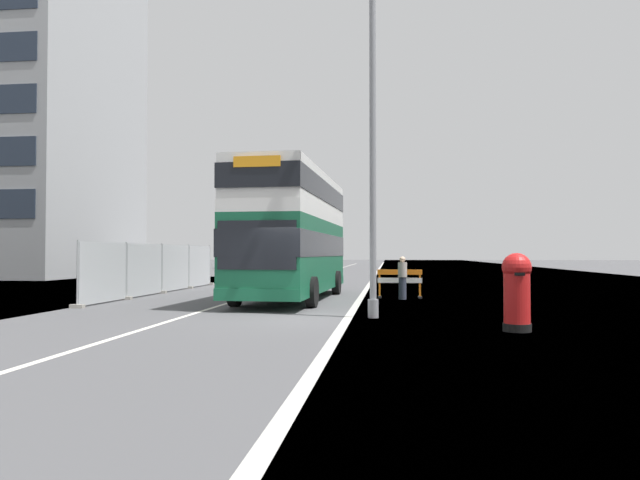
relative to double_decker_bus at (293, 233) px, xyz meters
The scene contains 13 objects.
ground 7.06m from the double_decker_bus, 76.80° to the right, with size 140.00×280.00×0.10m.
double_decker_bus is the anchor object (origin of this frame).
lamppost_foreground 6.99m from the double_decker_bus, 61.82° to the right, with size 0.29×0.70×9.19m.
red_pillar_postbox 10.60m from the double_decker_bus, 52.04° to the right, with size 0.64×0.64×1.75m.
roadworks_barrier 4.54m from the double_decker_bus, 14.56° to the left, with size 1.73×0.46×1.11m.
construction_site_fence 6.84m from the double_decker_bus, 158.41° to the left, with size 0.44×13.80×2.17m.
car_oncoming_near 16.98m from the double_decker_bus, 104.05° to the left, with size 2.09×3.97×2.25m.
car_receding_mid 26.43m from the double_decker_bus, 97.90° to the left, with size 2.01×3.99×2.01m.
car_receding_far 35.12m from the double_decker_bus, 95.36° to the left, with size 1.99×4.12×2.18m.
car_far_side 44.51m from the double_decker_bus, 94.83° to the left, with size 1.98×4.33×2.25m.
bare_tree_far_verge_near 36.88m from the double_decker_bus, 106.70° to the left, with size 2.39×2.17×5.01m.
bare_tree_far_verge_mid 45.51m from the double_decker_bus, 109.25° to the left, with size 2.30×2.62×4.44m.
pedestrian_at_kerb 4.48m from the double_decker_bus, ahead, with size 0.34×0.34×1.62m.
Camera 1 is at (2.62, -15.09, 1.74)m, focal length 32.38 mm.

